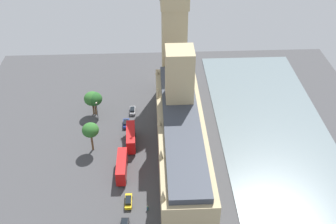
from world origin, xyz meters
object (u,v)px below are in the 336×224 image
Objects in this scene: car_yellow_cab_under_trees at (128,201)px; clock_tower at (174,12)px; parliament_building at (181,134)px; plane_tree_slot_11 at (90,130)px; pedestrian_near_tower at (148,208)px; car_silver_by_river_gate at (132,110)px; car_blue_far_end at (126,123)px; plane_tree_midblock at (94,99)px; street_lamp_slot_12 at (97,108)px; plane_tree_slot_10 at (92,99)px; double_decker_bus_kerbside at (122,166)px; double_decker_bus_opposite_hall at (131,137)px.

clock_tower is at bearing 74.68° from car_yellow_cab_under_trees.
clock_tower reaches higher than car_yellow_cab_under_trees.
plane_tree_slot_11 is at bearing -8.89° from parliament_building.
clock_tower is 60.84m from pedestrian_near_tower.
car_silver_by_river_gate is at bearing 41.94° from clock_tower.
car_yellow_cab_under_trees is at bearing 117.53° from plane_tree_slot_11.
car_blue_far_end is 0.53× the size of plane_tree_midblock.
car_yellow_cab_under_trees is (-1.67, 31.59, -0.00)m from car_blue_far_end.
pedestrian_near_tower is 0.22× the size of street_lamp_slot_12.
plane_tree_slot_10 reaches higher than street_lamp_slot_12.
double_decker_bus_kerbside is 14.20m from plane_tree_slot_11.
double_decker_bus_opposite_hall is at bearing 63.54° from clock_tower.
car_silver_by_river_gate is 0.45× the size of plane_tree_slot_11.
car_yellow_cab_under_trees is 3.11× the size of pedestrian_near_tower.
plane_tree_slot_11 reaches higher than car_blue_far_end.
car_yellow_cab_under_trees is at bearing 74.51° from clock_tower.
car_yellow_cab_under_trees is (14.12, 50.95, -27.84)m from clock_tower.
pedestrian_near_tower is 28.58m from plane_tree_slot_11.
car_blue_far_end is (1.78, 6.76, 0.00)m from car_silver_by_river_gate.
street_lamp_slot_12 reaches higher than car_silver_by_river_gate.
car_yellow_cab_under_trees is at bearing 107.82° from plane_tree_slot_10.
double_decker_bus_opposite_hall is 1.51× the size of street_lamp_slot_12.
clock_tower is at bearing -118.42° from double_decker_bus_opposite_hall.
double_decker_bus_opposite_hall is 2.24× the size of car_yellow_cab_under_trees.
car_blue_far_end is at bearing 161.04° from street_lamp_slot_12.
street_lamp_slot_12 is (10.69, -11.91, 2.18)m from double_decker_bus_opposite_hall.
plane_tree_slot_10 reaches higher than plane_tree_midblock.
plane_tree_midblock reaches higher than car_blue_far_end.
car_yellow_cab_under_trees is 0.59× the size of plane_tree_midblock.
plane_tree_slot_10 is (12.39, 0.13, 5.04)m from car_silver_by_river_gate.
plane_tree_slot_10 is (26.41, 12.73, -22.80)m from clock_tower.
double_decker_bus_opposite_hall is 1.00× the size of double_decker_bus_kerbside.
clock_tower is 6.04× the size of plane_tree_slot_11.
plane_tree_slot_10 reaches higher than car_yellow_cab_under_trees.
plane_tree_slot_11 is at bearing -39.22° from pedestrian_near_tower.
car_yellow_cab_under_trees is at bearing -78.49° from double_decker_bus_kerbside.
clock_tower is 36.74m from plane_tree_midblock.
street_lamp_slot_12 is at bearing -91.07° from plane_tree_slot_11.
car_yellow_cab_under_trees reaches higher than pedestrian_near_tower.
pedestrian_near_tower is at bearing 112.11° from plane_tree_midblock.
clock_tower is 6.90× the size of plane_tree_midblock.
plane_tree_slot_11 is at bearing 50.32° from clock_tower.
plane_tree_slot_10 reaches higher than pedestrian_near_tower.
double_decker_bus_kerbside is 29.14m from plane_tree_midblock.
car_yellow_cab_under_trees is at bearing -88.81° from car_blue_far_end.
plane_tree_midblock is at bearing 26.74° from clock_tower.
plane_tree_slot_11 is 1.31× the size of street_lamp_slot_12.
double_decker_bus_opposite_hall is 6.96× the size of pedestrian_near_tower.
car_silver_by_river_gate is 27.82m from double_decker_bus_kerbside.
parliament_building is 7.02× the size of plane_tree_slot_10.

